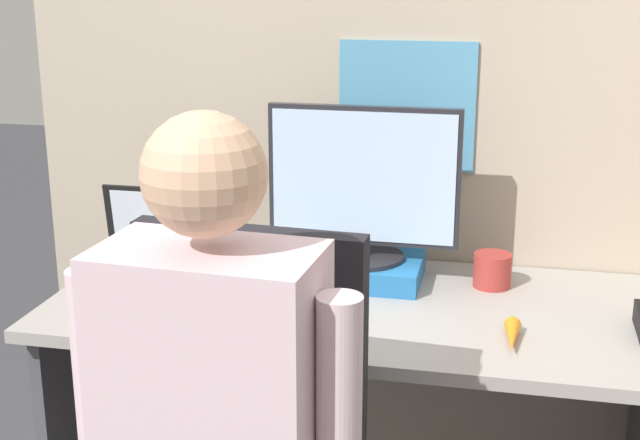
# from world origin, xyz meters

# --- Properties ---
(cubicle_panel_back) EXTENTS (1.98, 0.05, 1.66)m
(cubicle_panel_back) POSITION_xyz_m (0.00, 0.71, 0.83)
(cubicle_panel_back) COLOR tan
(cubicle_panel_back) RESTS_ON ground
(desk) EXTENTS (1.48, 0.68, 0.73)m
(desk) POSITION_xyz_m (0.00, 0.34, 0.55)
(desk) COLOR #9E9993
(desk) RESTS_ON ground
(paper_box) EXTENTS (0.30, 0.23, 0.06)m
(paper_box) POSITION_xyz_m (-0.02, 0.49, 0.76)
(paper_box) COLOR #236BAD
(paper_box) RESTS_ON desk
(monitor) EXTENTS (0.48, 0.21, 0.39)m
(monitor) POSITION_xyz_m (-0.02, 0.50, 0.98)
(monitor) COLOR #232328
(monitor) RESTS_ON paper_box
(laptop) EXTENTS (0.33, 0.21, 0.23)m
(laptop) POSITION_xyz_m (-0.53, 0.39, 0.78)
(laptop) COLOR black
(laptop) RESTS_ON desk
(mouse) EXTENTS (0.08, 0.04, 0.04)m
(mouse) POSITION_xyz_m (-0.28, 0.22, 0.75)
(mouse) COLOR silver
(mouse) RESTS_ON desk
(carrot_toy) EXTENTS (0.04, 0.16, 0.04)m
(carrot_toy) POSITION_xyz_m (0.36, 0.17, 0.75)
(carrot_toy) COLOR orange
(carrot_toy) RESTS_ON desk
(coffee_mug) EXTENTS (0.09, 0.09, 0.09)m
(coffee_mug) POSITION_xyz_m (0.31, 0.52, 0.78)
(coffee_mug) COLOR #A3332D
(coffee_mug) RESTS_ON desk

